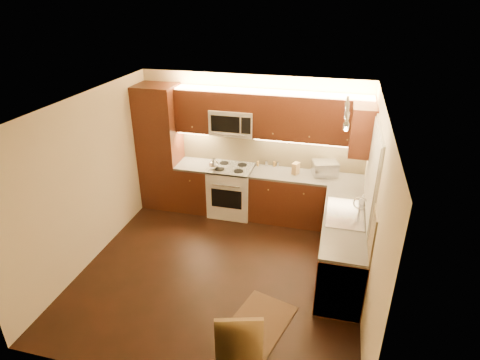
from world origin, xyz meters
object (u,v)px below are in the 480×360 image
(knife_block, at_px, (296,168))
(dining_chair, at_px, (238,342))
(stove, at_px, (231,190))
(sink, at_px, (346,209))
(toaster_oven, at_px, (325,168))
(microwave, at_px, (233,122))
(soap_bottle, at_px, (363,200))
(kettle, at_px, (214,163))

(knife_block, bearing_deg, dining_chair, -71.22)
(stove, bearing_deg, sink, -29.36)
(stove, relative_size, dining_chair, 0.88)
(toaster_oven, bearing_deg, microwave, 161.91)
(sink, xyz_separation_m, dining_chair, (-0.99, -2.25, -0.45))
(stove, xyz_separation_m, soap_bottle, (2.23, -0.79, 0.52))
(knife_block, xyz_separation_m, soap_bottle, (1.09, -0.85, -0.02))
(kettle, relative_size, soap_bottle, 1.26)
(microwave, height_order, sink, microwave)
(kettle, bearing_deg, stove, 19.71)
(toaster_oven, relative_size, dining_chair, 0.39)
(kettle, height_order, knife_block, kettle)
(knife_block, bearing_deg, soap_bottle, -16.71)
(kettle, xyz_separation_m, dining_chair, (1.28, -3.23, -0.50))
(kettle, relative_size, dining_chair, 0.20)
(stove, relative_size, kettle, 4.43)
(kettle, bearing_deg, microwave, 37.47)
(sink, bearing_deg, soap_bottle, 55.56)
(microwave, bearing_deg, kettle, -134.53)
(soap_bottle, bearing_deg, stove, -176.81)
(toaster_oven, relative_size, soap_bottle, 2.47)
(toaster_oven, bearing_deg, kettle, 170.35)
(microwave, distance_m, knife_block, 1.35)
(microwave, relative_size, knife_block, 3.81)
(stove, xyz_separation_m, sink, (2.00, -1.12, 0.52))
(toaster_oven, bearing_deg, dining_chair, -117.69)
(sink, distance_m, toaster_oven, 1.30)
(sink, height_order, soap_bottle, soap_bottle)
(stove, xyz_separation_m, microwave, (0.00, 0.14, 1.26))
(microwave, relative_size, soap_bottle, 4.60)
(microwave, height_order, soap_bottle, microwave)
(stove, relative_size, microwave, 1.21)
(stove, relative_size, soap_bottle, 5.57)
(microwave, distance_m, dining_chair, 3.84)
(kettle, height_order, soap_bottle, kettle)
(sink, bearing_deg, toaster_oven, 106.72)
(dining_chair, bearing_deg, soap_bottle, 48.13)
(microwave, xyz_separation_m, kettle, (-0.27, -0.28, -0.70))
(soap_bottle, bearing_deg, knife_block, 164.93)
(stove, distance_m, dining_chair, 3.52)
(stove, xyz_separation_m, toaster_oven, (1.63, 0.12, 0.56))
(sink, relative_size, kettle, 4.14)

